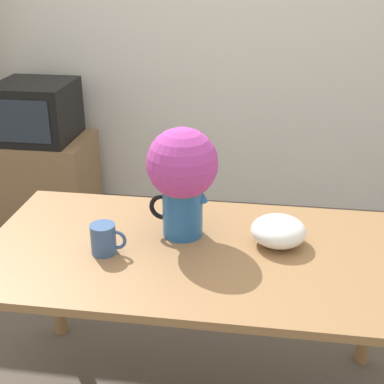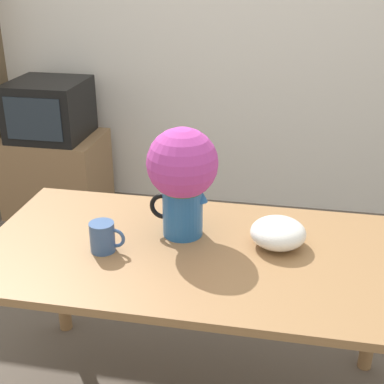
# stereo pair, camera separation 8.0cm
# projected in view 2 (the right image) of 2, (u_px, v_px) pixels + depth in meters

# --- Properties ---
(ground_plane) EXTENTS (12.00, 12.00, 0.00)m
(ground_plane) POSITION_uv_depth(u_px,v_px,m) (183.00, 383.00, 2.30)
(ground_plane) COLOR brown
(wall_back) EXTENTS (8.00, 0.05, 2.60)m
(wall_back) POSITION_uv_depth(u_px,v_px,m) (241.00, 17.00, 3.43)
(wall_back) COLOR silver
(wall_back) RESTS_ON ground_plane
(table) EXTENTS (1.53, 0.80, 0.72)m
(table) POSITION_uv_depth(u_px,v_px,m) (195.00, 271.00, 1.94)
(table) COLOR olive
(table) RESTS_ON ground_plane
(flower_vase) EXTENTS (0.26, 0.26, 0.41)m
(flower_vase) POSITION_uv_depth(u_px,v_px,m) (184.00, 174.00, 1.91)
(flower_vase) COLOR #235B9E
(flower_vase) RESTS_ON table
(coffee_mug) EXTENTS (0.13, 0.09, 0.11)m
(coffee_mug) POSITION_uv_depth(u_px,v_px,m) (103.00, 237.00, 1.87)
(coffee_mug) COLOR #385689
(coffee_mug) RESTS_ON table
(white_bowl) EXTENTS (0.20, 0.20, 0.10)m
(white_bowl) POSITION_uv_depth(u_px,v_px,m) (278.00, 233.00, 1.91)
(white_bowl) COLOR white
(white_bowl) RESTS_ON table
(tv_stand) EXTENTS (0.65, 0.49, 0.55)m
(tv_stand) POSITION_uv_depth(u_px,v_px,m) (57.00, 174.00, 3.72)
(tv_stand) COLOR #8E6B47
(tv_stand) RESTS_ON ground_plane
(tv_set) EXTENTS (0.48, 0.48, 0.38)m
(tv_set) POSITION_uv_depth(u_px,v_px,m) (49.00, 109.00, 3.52)
(tv_set) COLOR black
(tv_set) RESTS_ON tv_stand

